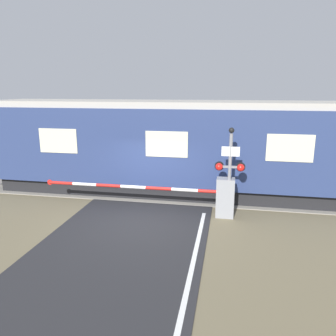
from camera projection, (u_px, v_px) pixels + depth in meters
The scene contains 5 objects.
ground_plane at pixel (139, 220), 10.86m from camera, with size 80.00×80.00×0.00m, color #6B6047.
track_bed at pixel (160, 190), 14.00m from camera, with size 36.00×3.20×0.13m.
train at pixel (174, 147), 13.44m from camera, with size 15.56×3.09×3.78m.
crossing_barrier at pixel (208, 196), 11.14m from camera, with size 6.84×0.44×1.35m.
signal_post at pixel (230, 168), 10.64m from camera, with size 0.99×0.26×3.06m.
Camera 1 is at (2.84, -9.78, 4.26)m, focal length 35.00 mm.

